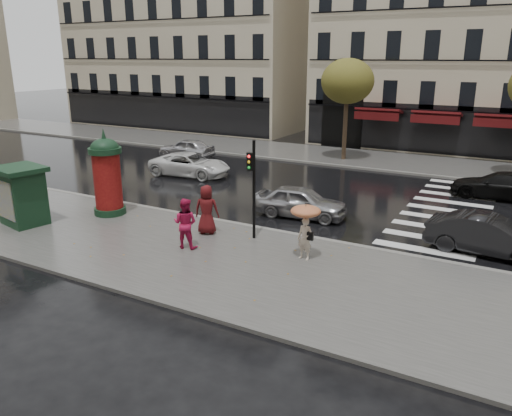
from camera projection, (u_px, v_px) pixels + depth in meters
The scene contains 19 objects.
ground at pixel (224, 256), 17.60m from camera, with size 160.00×160.00×0.00m, color black.
near_sidewalk at pixel (217, 259), 17.16m from camera, with size 90.00×7.00×0.12m, color #474744.
far_sidewalk at pixel (377, 160), 33.46m from camera, with size 90.00×6.00×0.12m, color #474744.
near_kerb at pixel (264, 229), 20.08m from camera, with size 90.00×0.25×0.14m, color slate.
far_kerb at pixel (363, 168), 30.95m from camera, with size 90.00×0.25×0.14m, color slate.
zebra_crossing at pixel (448, 210), 22.83m from camera, with size 3.60×11.75×0.01m, color silver.
bldg_far_left at pixel (198, 8), 49.58m from camera, with size 24.00×14.00×22.90m.
tree_far_left at pixel (347, 82), 32.05m from camera, with size 3.40×3.40×6.64m.
woman_umbrella at pixel (305, 223), 16.67m from camera, with size 1.01×1.01×1.95m.
woman_red at pixel (185, 223), 17.81m from camera, with size 0.89×0.70×1.84m, color #B71646.
man_burgundy at pixel (207, 210), 19.24m from camera, with size 0.94×0.61×1.93m, color #521013.
morris_column at pixel (107, 174), 21.42m from camera, with size 1.39×1.39×3.75m.
traffic_light at pixel (253, 180), 18.30m from camera, with size 0.26×0.36×3.74m.
newsstand at pixel (22, 195), 20.29m from camera, with size 2.28×2.04×2.39m.
car_silver at pixel (301, 202), 21.68m from camera, with size 1.62×4.02×1.37m, color #A0A0A4.
car_darkgrey at pixel (489, 235), 17.59m from camera, with size 1.47×4.23×1.39m, color black.
car_white at pixel (190, 165), 29.16m from camera, with size 2.21×4.79×1.33m, color white.
car_black at pixel (500, 186), 24.49m from camera, with size 1.85×4.55×1.32m, color black.
car_far_silver at pixel (187, 148), 34.22m from camera, with size 1.59×3.95×1.35m, color #BCBBC1.
Camera 1 is at (8.91, -13.73, 6.78)m, focal length 35.00 mm.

